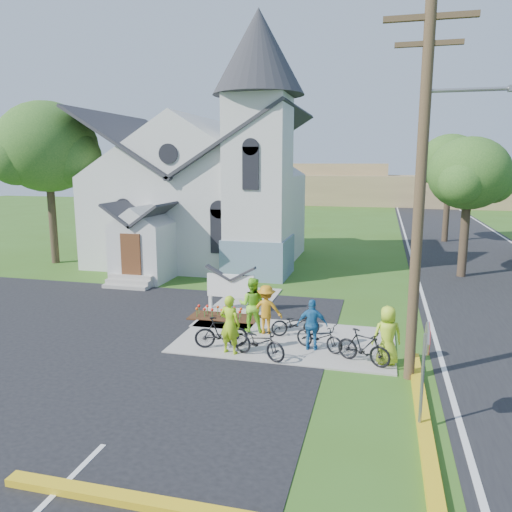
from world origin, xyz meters
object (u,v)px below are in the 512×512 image
(utility_pole, at_px, (423,178))
(cyclist_1, at_px, (252,305))
(stop_sign, at_px, (426,353))
(cyclist_4, at_px, (387,335))
(bike_2, at_px, (295,323))
(bike_4, at_px, (319,337))
(cyclist_0, at_px, (230,324))
(bike_3, at_px, (364,347))
(bike_0, at_px, (259,342))
(bike_1, at_px, (221,332))
(cyclist_2, at_px, (312,325))
(cyclist_3, at_px, (266,309))
(church_sign, at_px, (231,286))

(utility_pole, xyz_separation_m, cyclist_1, (-5.15, 2.55, -4.41))
(stop_sign, bearing_deg, cyclist_4, 102.08)
(bike_2, xyz_separation_m, bike_4, (0.94, -1.08, -0.00))
(cyclist_0, relative_size, cyclist_4, 1.05)
(bike_3, height_order, cyclist_4, cyclist_4)
(bike_0, height_order, cyclist_1, cyclist_1)
(bike_2, height_order, cyclist_4, cyclist_4)
(bike_1, distance_m, bike_4, 3.06)
(cyclist_2, xyz_separation_m, cyclist_4, (2.24, -0.61, 0.06))
(stop_sign, relative_size, cyclist_4, 1.43)
(cyclist_0, distance_m, bike_4, 2.81)
(cyclist_3, bearing_deg, cyclist_0, 65.15)
(church_sign, distance_m, cyclist_0, 4.45)
(cyclist_1, bearing_deg, church_sign, -60.58)
(church_sign, relative_size, bike_0, 1.18)
(church_sign, bearing_deg, bike_2, -37.44)
(stop_sign, distance_m, cyclist_1, 7.45)
(stop_sign, bearing_deg, church_sign, 131.88)
(church_sign, distance_m, bike_4, 5.15)
(cyclist_1, distance_m, bike_2, 1.62)
(stop_sign, xyz_separation_m, bike_4, (-2.75, 4.06, -1.30))
(church_sign, xyz_separation_m, cyclist_4, (5.90, -3.97, -0.11))
(bike_2, height_order, bike_3, bike_3)
(bike_2, xyz_separation_m, cyclist_4, (2.95, -1.71, 0.43))
(cyclist_0, relative_size, bike_3, 1.09)
(cyclist_0, distance_m, cyclist_3, 2.13)
(stop_sign, height_order, bike_3, stop_sign)
(church_sign, xyz_separation_m, bike_4, (3.89, -3.34, -0.55))
(cyclist_3, bearing_deg, bike_1, 50.76)
(bike_4, bearing_deg, stop_sign, -122.25)
(cyclist_4, bearing_deg, cyclist_3, -40.21)
(utility_pole, height_order, cyclist_1, utility_pole)
(cyclist_1, height_order, cyclist_4, cyclist_1)
(utility_pole, bearing_deg, cyclist_4, 132.32)
(cyclist_4, height_order, bike_4, cyclist_4)
(bike_1, xyz_separation_m, cyclist_3, (1.06, 1.66, 0.33))
(church_sign, xyz_separation_m, bike_1, (0.88, -3.90, -0.47))
(utility_pole, xyz_separation_m, cyclist_0, (-5.29, 0.44, -4.45))
(cyclist_0, xyz_separation_m, bike_2, (1.67, 2.00, -0.48))
(cyclist_0, height_order, cyclist_2, cyclist_0)
(bike_0, height_order, bike_1, bike_1)
(bike_1, distance_m, bike_3, 4.38)
(cyclist_4, bearing_deg, church_sign, -50.54)
(cyclist_3, height_order, bike_4, cyclist_3)
(bike_1, xyz_separation_m, cyclist_2, (2.78, 0.54, 0.30))
(stop_sign, xyz_separation_m, cyclist_1, (-5.22, 5.25, -0.79))
(cyclist_4, bearing_deg, utility_pole, 115.73)
(church_sign, distance_m, stop_sign, 9.97)
(church_sign, height_order, cyclist_2, church_sign)
(stop_sign, xyz_separation_m, cyclist_0, (-5.36, 3.14, -0.82))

